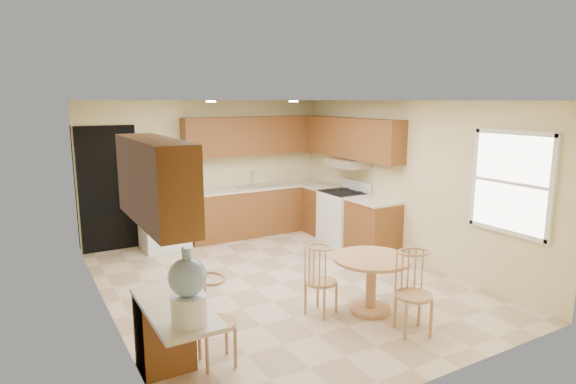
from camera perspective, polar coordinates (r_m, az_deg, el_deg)
floor at (r=6.82m, az=-0.79°, el=-10.71°), size 5.50×5.50×0.00m
ceiling at (r=6.34m, az=-0.85°, el=10.80°), size 4.50×5.50×0.02m
wall_back at (r=8.93m, az=-9.46°, el=2.64°), size 4.50×0.02×2.50m
wall_front at (r=4.35m, az=17.28°, el=-6.47°), size 4.50×0.02×2.50m
wall_left at (r=5.74m, az=-20.85°, el=-2.52°), size 0.02×5.50×2.50m
wall_right at (r=7.79m, az=13.78°, el=1.27°), size 0.02×5.50×2.50m
doorway at (r=8.51m, az=-20.47°, el=0.31°), size 0.90×0.02×2.10m
base_cab_back at (r=9.15m, az=-3.50°, el=-2.23°), size 2.75×0.60×0.87m
counter_back at (r=9.06m, az=-3.54°, el=0.57°), size 2.75×0.63×0.04m
base_cab_right_a at (r=9.18m, az=4.18°, el=-2.20°), size 0.60×0.59×0.87m
counter_right_a at (r=9.09m, az=4.22°, el=0.60°), size 0.63×0.59×0.04m
base_cab_right_b at (r=8.06m, az=10.01°, el=-4.20°), size 0.60×0.80×0.87m
counter_right_b at (r=7.95m, az=10.12°, el=-1.03°), size 0.63×0.80×0.04m
upper_cab_back at (r=9.06m, az=-3.99°, el=6.69°), size 2.75×0.33×0.70m
upper_cab_right at (r=8.53m, az=7.52°, el=6.36°), size 0.33×2.42×0.70m
upper_cab_left at (r=4.12m, az=-15.47°, el=1.26°), size 0.33×1.40×0.70m
sink at (r=9.05m, az=-3.68°, el=0.70°), size 0.78×0.44×0.01m
range_hood at (r=8.50m, az=7.11°, el=3.44°), size 0.50×0.76×0.14m
desk_pedestal at (r=4.86m, az=-14.42°, el=-15.76°), size 0.48×0.42×0.72m
desk_top at (r=4.36m, az=-13.27°, el=-13.24°), size 0.50×1.20×0.04m
window at (r=6.55m, az=24.95°, el=0.99°), size 0.06×1.12×1.30m
can_light_a at (r=7.22m, az=-9.12°, el=10.56°), size 0.14×0.14×0.02m
can_light_b at (r=7.83m, az=0.65°, el=10.71°), size 0.14×0.14×0.02m
refrigerator at (r=8.39m, az=-14.61°, el=-0.93°), size 0.74×0.72×1.68m
stove at (r=8.63m, az=6.57°, el=-2.86°), size 0.65×0.76×1.09m
dining_table at (r=5.89m, az=9.84°, el=-9.80°), size 0.92×0.92×0.68m
chair_table_a at (r=5.68m, az=4.41°, el=-9.76°), size 0.37×0.48×0.84m
chair_table_b at (r=5.38m, az=15.40°, el=-10.87°), size 0.40×0.44×0.91m
chair_desk at (r=4.68m, az=-8.12°, el=-14.27°), size 0.38×0.50×0.87m
water_crock at (r=3.90m, az=-11.76°, el=-11.31°), size 0.30×0.30×0.63m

